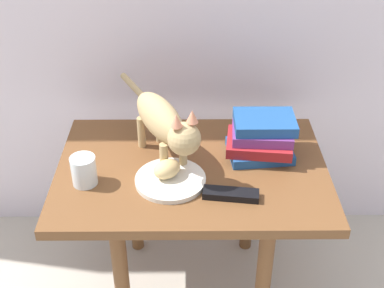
{
  "coord_description": "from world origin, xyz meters",
  "views": [
    {
      "loc": [
        -0.01,
        -1.22,
        1.41
      ],
      "look_at": [
        0.0,
        0.0,
        0.6
      ],
      "focal_mm": 48.52,
      "sensor_mm": 36.0,
      "label": 1
    }
  ],
  "objects_px": {
    "bread_roll": "(167,169)",
    "tv_remote": "(231,194)",
    "side_table": "(192,187)",
    "candle_jar": "(84,172)",
    "plate": "(170,180)",
    "cat": "(164,122)",
    "book_stack": "(261,138)"
  },
  "relations": [
    {
      "from": "bread_roll",
      "to": "tv_remote",
      "type": "relative_size",
      "value": 0.53
    },
    {
      "from": "side_table",
      "to": "candle_jar",
      "type": "distance_m",
      "value": 0.33
    },
    {
      "from": "plate",
      "to": "bread_roll",
      "type": "relative_size",
      "value": 2.47
    },
    {
      "from": "side_table",
      "to": "tv_remote",
      "type": "bearing_deg",
      "value": -53.29
    },
    {
      "from": "bread_roll",
      "to": "cat",
      "type": "bearing_deg",
      "value": 94.69
    },
    {
      "from": "plate",
      "to": "bread_roll",
      "type": "xyz_separation_m",
      "value": [
        -0.01,
        0.01,
        0.03
      ]
    },
    {
      "from": "plate",
      "to": "book_stack",
      "type": "bearing_deg",
      "value": 26.99
    },
    {
      "from": "side_table",
      "to": "candle_jar",
      "type": "xyz_separation_m",
      "value": [
        -0.3,
        -0.07,
        0.11
      ]
    },
    {
      "from": "book_stack",
      "to": "cat",
      "type": "bearing_deg",
      "value": -173.25
    },
    {
      "from": "plate",
      "to": "tv_remote",
      "type": "relative_size",
      "value": 1.32
    },
    {
      "from": "book_stack",
      "to": "candle_jar",
      "type": "relative_size",
      "value": 2.42
    },
    {
      "from": "side_table",
      "to": "bread_roll",
      "type": "relative_size",
      "value": 9.81
    },
    {
      "from": "book_stack",
      "to": "candle_jar",
      "type": "bearing_deg",
      "value": -164.69
    },
    {
      "from": "cat",
      "to": "tv_remote",
      "type": "distance_m",
      "value": 0.28
    },
    {
      "from": "cat",
      "to": "side_table",
      "type": "bearing_deg",
      "value": -21.91
    },
    {
      "from": "side_table",
      "to": "tv_remote",
      "type": "relative_size",
      "value": 5.23
    },
    {
      "from": "plate",
      "to": "cat",
      "type": "xyz_separation_m",
      "value": [
        -0.02,
        0.1,
        0.13
      ]
    },
    {
      "from": "bread_roll",
      "to": "tv_remote",
      "type": "bearing_deg",
      "value": -23.52
    },
    {
      "from": "cat",
      "to": "candle_jar",
      "type": "relative_size",
      "value": 5.12
    },
    {
      "from": "candle_jar",
      "to": "bread_roll",
      "type": "bearing_deg",
      "value": 2.53
    },
    {
      "from": "side_table",
      "to": "tv_remote",
      "type": "height_order",
      "value": "tv_remote"
    },
    {
      "from": "cat",
      "to": "book_stack",
      "type": "xyz_separation_m",
      "value": [
        0.28,
        0.03,
        -0.07
      ]
    },
    {
      "from": "bread_roll",
      "to": "book_stack",
      "type": "relative_size",
      "value": 0.39
    },
    {
      "from": "side_table",
      "to": "tv_remote",
      "type": "distance_m",
      "value": 0.19
    },
    {
      "from": "book_stack",
      "to": "tv_remote",
      "type": "bearing_deg",
      "value": -116.72
    },
    {
      "from": "candle_jar",
      "to": "tv_remote",
      "type": "relative_size",
      "value": 0.57
    },
    {
      "from": "plate",
      "to": "book_stack",
      "type": "distance_m",
      "value": 0.3
    },
    {
      "from": "tv_remote",
      "to": "side_table",
      "type": "bearing_deg",
      "value": 134.37
    },
    {
      "from": "plate",
      "to": "tv_remote",
      "type": "height_order",
      "value": "tv_remote"
    },
    {
      "from": "side_table",
      "to": "book_stack",
      "type": "bearing_deg",
      "value": 17.49
    },
    {
      "from": "side_table",
      "to": "plate",
      "type": "xyz_separation_m",
      "value": [
        -0.06,
        -0.07,
        0.08
      ]
    },
    {
      "from": "bread_roll",
      "to": "cat",
      "type": "height_order",
      "value": "cat"
    }
  ]
}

